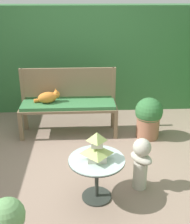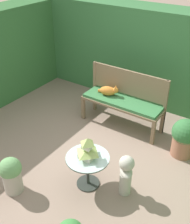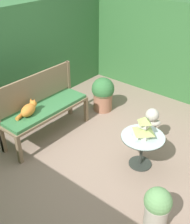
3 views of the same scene
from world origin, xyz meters
name	(u,v)px [view 2 (image 2 of 3)]	position (x,y,z in m)	size (l,w,h in m)	color
ground	(96,152)	(0.00, 0.00, 0.00)	(30.00, 30.00, 0.00)	gray
foliage_hedge_back	(157,57)	(0.00, 2.28, 0.99)	(6.40, 0.76, 1.98)	#38703D
garden_bench	(122,104)	(-0.06, 0.94, 0.48)	(1.56, 0.47, 0.55)	#7F664C
bench_backrest	(128,86)	(-0.06, 1.16, 0.77)	(1.56, 0.06, 1.07)	#7F664C
cat	(109,91)	(-0.37, 0.98, 0.64)	(0.43, 0.26, 0.22)	orange
patio_table	(88,163)	(0.31, -0.67, 0.40)	(0.62, 0.62, 0.52)	#2D332D
pagoda_birdhouse	(87,149)	(0.31, -0.67, 0.65)	(0.27, 0.27, 0.33)	silver
garden_bust	(126,173)	(0.84, -0.51, 0.37)	(0.31, 0.34, 0.66)	#B7B2A3
potted_plant_bench_right	(184,137)	(1.22, 0.76, 0.35)	(0.44, 0.44, 0.67)	#9E664C
potted_plant_bench_left	(11,174)	(-0.51, -1.37, 0.31)	(0.32, 0.32, 0.58)	#ADA393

